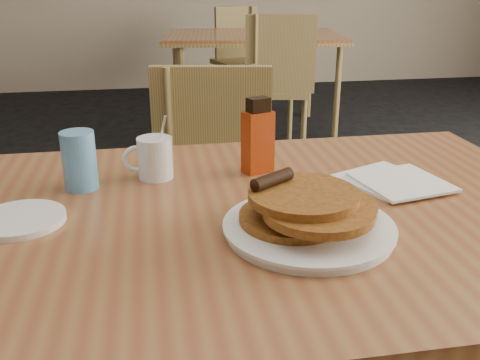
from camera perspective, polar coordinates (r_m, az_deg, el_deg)
name	(u,v)px	position (r m, az deg, el deg)	size (l,w,h in m)	color
main_table	(254,228)	(1.04, 1.51, -5.15)	(1.35, 0.91, 0.75)	#945F34
neighbor_table	(253,39)	(4.15, 1.36, 14.80)	(1.43, 1.06, 0.75)	#945F34
chair_main_far	(216,179)	(1.78, -2.58, 0.07)	(0.47, 0.47, 0.89)	tan
chair_neighbor_far	(238,49)	(4.92, -0.22, 13.75)	(0.50, 0.51, 0.90)	tan
chair_neighbor_near	(276,76)	(3.45, 3.85, 11.02)	(0.50, 0.50, 0.95)	tan
pancake_plate	(309,217)	(0.93, 7.32, -3.95)	(0.30, 0.30, 0.10)	white
coffee_mug	(154,157)	(1.18, -9.17, 2.41)	(0.11, 0.08, 0.14)	white
syrup_bottle	(258,138)	(1.20, 1.92, 4.47)	(0.08, 0.06, 0.17)	maroon
napkin_stack	(394,181)	(1.20, 16.08, -0.10)	(0.23, 0.24, 0.01)	white
blue_tumbler	(79,161)	(1.15, -16.76, 2.00)	(0.07, 0.07, 0.12)	#5EA2DC
side_saucer	(20,220)	(1.05, -22.41, -3.92)	(0.16, 0.16, 0.01)	white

